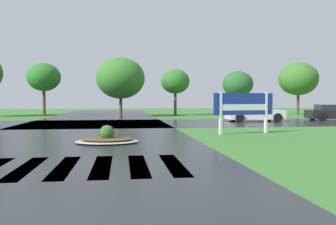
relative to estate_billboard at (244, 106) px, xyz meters
name	(u,v)px	position (x,y,z in m)	size (l,w,h in m)	color
asphalt_roadway	(72,144)	(-7.66, -2.96, -1.34)	(9.75, 80.00, 0.01)	#232628
asphalt_cross_road	(94,124)	(-7.66, 8.06, -1.34)	(90.00, 8.77, 0.01)	#232628
crosswalk_stripes	(46,167)	(-7.66, -7.54, -1.34)	(6.75, 3.14, 0.01)	white
estate_billboard	(244,106)	(0.00, 0.00, 0.00)	(3.15, 0.72, 2.01)	white
median_island	(107,139)	(-6.37, -2.75, -1.20)	(2.41, 1.91, 0.68)	#9E9B93
car_dark_suv	(254,113)	(4.03, 9.16, -0.72)	(4.23, 2.09, 1.33)	silver
car_white_sedan	(336,113)	(10.83, 9.44, -0.74)	(4.63, 2.49, 1.24)	black
background_treeline	(133,78)	(-4.73, 19.02, 2.44)	(36.81, 6.42, 6.07)	#4C3823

